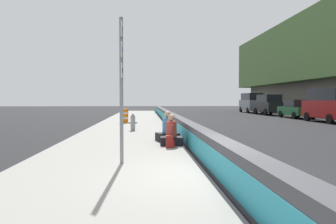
% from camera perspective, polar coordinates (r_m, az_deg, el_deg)
% --- Properties ---
extents(ground_plane, '(160.00, 160.00, 0.00)m').
position_cam_1_polar(ground_plane, '(7.25, 9.91, -11.66)').
color(ground_plane, '#232326').
rests_on(ground_plane, ground).
extents(sidewalk_strip, '(80.00, 4.40, 0.14)m').
position_cam_1_polar(sidewalk_strip, '(7.09, -11.81, -11.40)').
color(sidewalk_strip, gray).
rests_on(sidewalk_strip, ground_plane).
extents(jersey_barrier, '(76.00, 0.45, 0.85)m').
position_cam_1_polar(jersey_barrier, '(7.16, 9.90, -8.36)').
color(jersey_barrier, '#47474C').
rests_on(jersey_barrier, ground_plane).
extents(route_sign_post, '(0.44, 0.09, 3.60)m').
position_cam_1_polar(route_sign_post, '(8.23, -8.01, 5.67)').
color(route_sign_post, gray).
rests_on(route_sign_post, sidewalk_strip).
extents(fire_hydrant, '(0.26, 0.46, 0.88)m').
position_cam_1_polar(fire_hydrant, '(17.06, -6.08, -1.67)').
color(fire_hydrant, gray).
rests_on(fire_hydrant, sidewalk_strip).
extents(seated_person_foreground, '(0.69, 0.79, 1.07)m').
position_cam_1_polar(seated_person_foreground, '(11.54, 0.58, -4.06)').
color(seated_person_foreground, black).
rests_on(seated_person_foreground, sidewalk_strip).
extents(seated_person_middle, '(0.85, 0.95, 1.13)m').
position_cam_1_polar(seated_person_middle, '(12.72, -0.09, -3.39)').
color(seated_person_middle, black).
rests_on(seated_person_middle, sidewalk_strip).
extents(backpack, '(0.32, 0.28, 0.40)m').
position_cam_1_polar(backpack, '(10.93, 0.29, -5.15)').
color(backpack, maroon).
rests_on(backpack, sidewalk_strip).
extents(construction_barrel, '(0.54, 0.54, 0.95)m').
position_cam_1_polar(construction_barrel, '(22.75, -7.52, -0.64)').
color(construction_barrel, orange).
rests_on(construction_barrel, sidewalk_strip).
extents(parked_car_fourth, '(5.11, 2.12, 2.56)m').
position_cam_1_polar(parked_car_fourth, '(27.59, 26.22, 1.17)').
color(parked_car_fourth, maroon).
rests_on(parked_car_fourth, ground_plane).
extents(parked_car_midline, '(4.51, 1.96, 1.71)m').
position_cam_1_polar(parked_car_midline, '(32.74, 21.28, 0.51)').
color(parked_car_midline, '#145128').
rests_on(parked_car_midline, ground_plane).
extents(parked_car_far, '(4.84, 2.14, 2.28)m').
position_cam_1_polar(parked_car_far, '(38.72, 16.95, 1.27)').
color(parked_car_far, black).
rests_on(parked_car_far, ground_plane).
extents(parked_car_farther, '(5.14, 2.19, 2.56)m').
position_cam_1_polar(parked_car_farther, '(44.67, 14.20, 1.62)').
color(parked_car_farther, slate).
rests_on(parked_car_farther, ground_plane).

